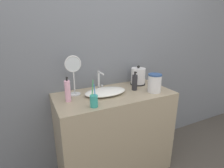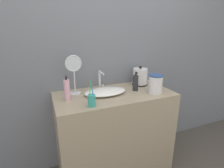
{
  "view_description": "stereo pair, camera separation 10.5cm",
  "coord_description": "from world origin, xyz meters",
  "views": [
    {
      "loc": [
        -0.73,
        -1.15,
        1.52
      ],
      "look_at": [
        -0.03,
        0.28,
        1.01
      ],
      "focal_mm": 28.0,
      "sensor_mm": 36.0,
      "label": 1
    },
    {
      "loc": [
        -0.64,
        -1.2,
        1.52
      ],
      "look_at": [
        -0.03,
        0.28,
        1.01
      ],
      "focal_mm": 28.0,
      "sensor_mm": 36.0,
      "label": 2
    }
  ],
  "objects": [
    {
      "name": "shampoo_bottle",
      "position": [
        -0.45,
        0.28,
        1.0
      ],
      "size": [
        0.05,
        0.05,
        0.22
      ],
      "color": "#EAA8C6",
      "rests_on": "vanity_counter"
    },
    {
      "name": "sink_basin",
      "position": [
        -0.09,
        0.3,
        0.93
      ],
      "size": [
        0.41,
        0.24,
        0.05
      ],
      "color": "white",
      "rests_on": "vanity_counter"
    },
    {
      "name": "vanity_mirror",
      "position": [
        -0.36,
        0.42,
        1.13
      ],
      "size": [
        0.16,
        0.11,
        0.38
      ],
      "color": "silver",
      "rests_on": "vanity_counter"
    },
    {
      "name": "electric_kettle",
      "position": [
        0.37,
        0.42,
        0.99
      ],
      "size": [
        0.17,
        0.17,
        0.22
      ],
      "color": "black",
      "rests_on": "vanity_counter"
    },
    {
      "name": "wall_back",
      "position": [
        0.0,
        0.58,
        1.3
      ],
      "size": [
        6.0,
        0.04,
        2.6
      ],
      "color": "slate",
      "rests_on": "ground_plane"
    },
    {
      "name": "water_pitcher",
      "position": [
        0.38,
        0.14,
        1.0
      ],
      "size": [
        0.13,
        0.13,
        0.18
      ],
      "color": "silver",
      "rests_on": "vanity_counter"
    },
    {
      "name": "faucet",
      "position": [
        -0.08,
        0.45,
        1.01
      ],
      "size": [
        0.06,
        0.14,
        0.2
      ],
      "color": "silver",
      "rests_on": "vanity_counter"
    },
    {
      "name": "lotion_bottle",
      "position": [
        0.23,
        0.28,
        0.99
      ],
      "size": [
        0.05,
        0.05,
        0.2
      ],
      "color": "#28282D",
      "rests_on": "vanity_counter"
    },
    {
      "name": "toothbrush_cup",
      "position": [
        -0.29,
        0.08,
        0.96
      ],
      "size": [
        0.06,
        0.06,
        0.22
      ],
      "color": "teal",
      "rests_on": "vanity_counter"
    },
    {
      "name": "vanity_counter",
      "position": [
        0.0,
        0.28,
        0.45
      ],
      "size": [
        1.16,
        0.56,
        0.91
      ],
      "color": "gray",
      "rests_on": "ground_plane"
    }
  ]
}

